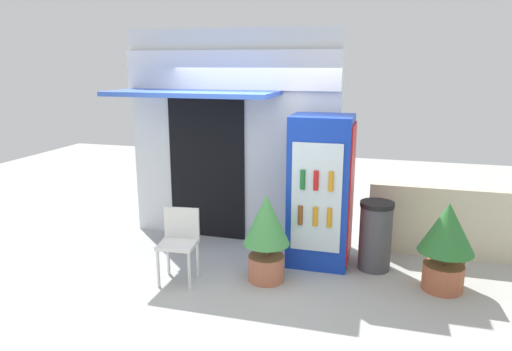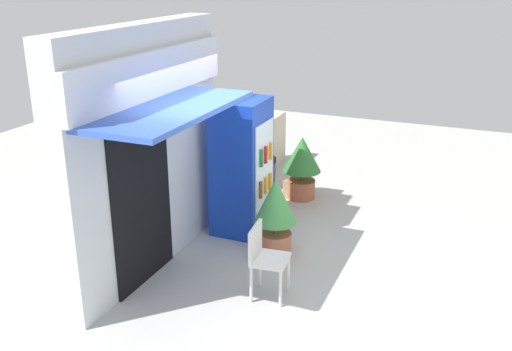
{
  "view_description": "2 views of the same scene",
  "coord_description": "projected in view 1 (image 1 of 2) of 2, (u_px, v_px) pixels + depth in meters",
  "views": [
    {
      "loc": [
        1.69,
        -5.05,
        2.56
      ],
      "look_at": [
        0.21,
        0.19,
        1.26
      ],
      "focal_mm": 33.05,
      "sensor_mm": 36.0,
      "label": 1
    },
    {
      "loc": [
        -6.08,
        -2.41,
        3.64
      ],
      "look_at": [
        0.08,
        0.19,
        1.2
      ],
      "focal_mm": 40.56,
      "sensor_mm": 36.0,
      "label": 2
    }
  ],
  "objects": [
    {
      "name": "storefront_building",
      "position": [
        232.0,
        133.0,
        6.84
      ],
      "size": [
        3.09,
        1.27,
        3.03
      ],
      "color": "silver",
      "rests_on": "ground"
    },
    {
      "name": "trash_bin",
      "position": [
        375.0,
        236.0,
        5.93
      ],
      "size": [
        0.42,
        0.42,
        0.89
      ],
      "color": "#47474C",
      "rests_on": "ground"
    },
    {
      "name": "potted_plant_curbside",
      "position": [
        446.0,
        239.0,
        5.33
      ],
      "size": [
        0.62,
        0.62,
        1.05
      ],
      "color": "#AD5B3D",
      "rests_on": "ground"
    },
    {
      "name": "plastic_chair",
      "position": [
        180.0,
        238.0,
        5.62
      ],
      "size": [
        0.47,
        0.44,
        0.87
      ],
      "color": "silver",
      "rests_on": "ground"
    },
    {
      "name": "cardboard_box",
      "position": [
        444.0,
        275.0,
        5.49
      ],
      "size": [
        0.49,
        0.44,
        0.3
      ],
      "primitive_type": "cube",
      "rotation": [
        0.0,
        0.0,
        -0.26
      ],
      "color": "tan",
      "rests_on": "ground"
    },
    {
      "name": "potted_plant_near_shop",
      "position": [
        266.0,
        231.0,
        5.57
      ],
      "size": [
        0.56,
        0.56,
        1.07
      ],
      "color": "#BC6B4C",
      "rests_on": "ground"
    },
    {
      "name": "ground",
      "position": [
        235.0,
        277.0,
        5.77
      ],
      "size": [
        16.0,
        16.0,
        0.0
      ],
      "primitive_type": "plane",
      "color": "#B2B2AD"
    },
    {
      "name": "stone_boundary_wall",
      "position": [
        475.0,
        224.0,
        6.23
      ],
      "size": [
        2.75,
        0.22,
        0.96
      ],
      "primitive_type": "cube",
      "color": "beige",
      "rests_on": "ground"
    },
    {
      "name": "drink_cooler",
      "position": [
        321.0,
        191.0,
        6.02
      ],
      "size": [
        0.78,
        0.74,
        1.94
      ],
      "color": "#1438B2",
      "rests_on": "ground"
    }
  ]
}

